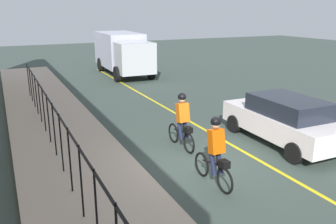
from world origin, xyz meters
name	(u,v)px	position (x,y,z in m)	size (l,w,h in m)	color
ground_plane	(205,164)	(0.00, 0.00, 0.00)	(80.00, 80.00, 0.00)	#36433D
lane_line_centre	(249,155)	(0.00, -1.60, 0.00)	(36.00, 0.12, 0.01)	yellow
sidewalk	(88,187)	(0.00, 3.40, 0.07)	(40.00, 3.20, 0.15)	#B9A592
iron_fence	(60,132)	(1.00, 3.80, 1.26)	(19.11, 0.04, 1.60)	black
cyclist_lead	(182,121)	(1.38, 0.02, 0.91)	(1.71, 0.36, 1.83)	black
cyclist_follow	(215,152)	(-1.18, 0.45, 0.91)	(1.71, 0.36, 1.83)	black
patrol_sedan	(284,119)	(0.37, -3.25, 0.82)	(4.43, 1.99, 1.58)	white
box_truck_background	(122,52)	(15.22, -2.69, 1.55)	(6.78, 2.71, 2.78)	#B0B1C6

